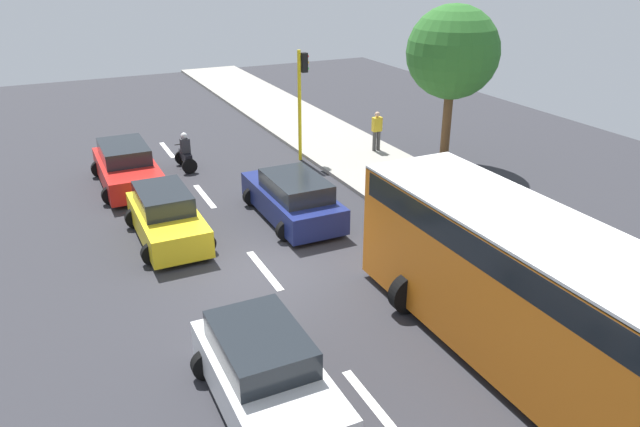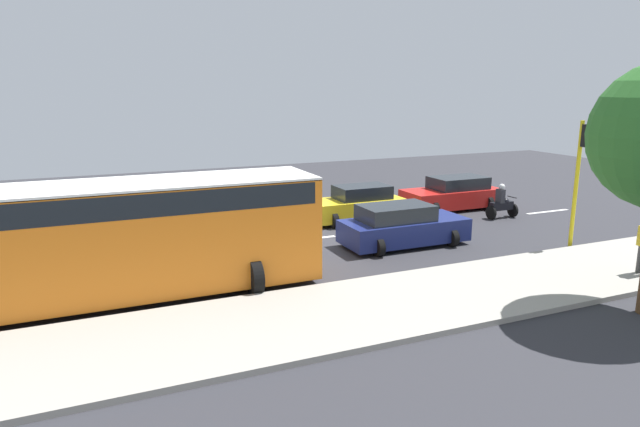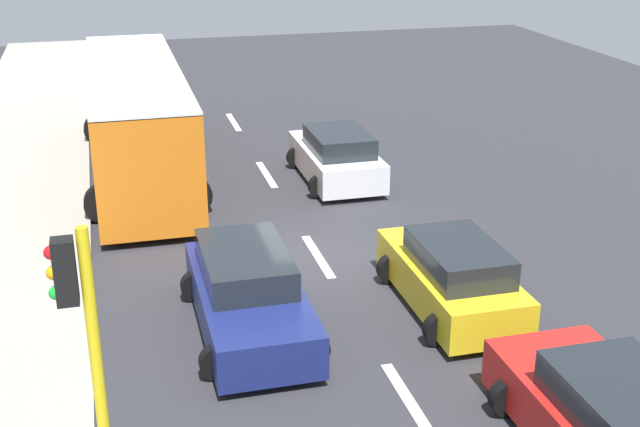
{
  "view_description": "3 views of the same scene",
  "coord_description": "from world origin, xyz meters",
  "px_view_note": "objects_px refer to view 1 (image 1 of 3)",
  "views": [
    {
      "loc": [
        -4.89,
        -13.71,
        8.08
      ],
      "look_at": [
        1.69,
        -0.03,
        1.4
      ],
      "focal_mm": 33.71,
      "sensor_mm": 36.0,
      "label": 1
    },
    {
      "loc": [
        18.77,
        -7.56,
        5.62
      ],
      "look_at": [
        0.52,
        0.35,
        1.09
      ],
      "focal_mm": 31.3,
      "sensor_mm": 36.0,
      "label": 2
    },
    {
      "loc": [
        4.38,
        16.93,
        7.91
      ],
      "look_at": [
        0.16,
        0.81,
        1.38
      ],
      "focal_mm": 47.22,
      "sensor_mm": 36.0,
      "label": 3
    }
  ],
  "objects_px": {
    "car_red": "(127,167)",
    "street_tree_south": "(453,53)",
    "car_white": "(266,374)",
    "city_bus": "(564,306)",
    "car_yellow_cab": "(167,217)",
    "car_dark_blue": "(293,198)",
    "traffic_light_corner": "(302,90)",
    "motorcycle": "(185,154)",
    "pedestrian_near_signal": "(377,130)"
  },
  "relations": [
    {
      "from": "car_red",
      "to": "street_tree_south",
      "type": "bearing_deg",
      "value": -14.09
    },
    {
      "from": "car_white",
      "to": "city_bus",
      "type": "bearing_deg",
      "value": -19.93
    },
    {
      "from": "car_yellow_cab",
      "to": "city_bus",
      "type": "distance_m",
      "value": 11.49
    },
    {
      "from": "car_red",
      "to": "city_bus",
      "type": "xyz_separation_m",
      "value": [
        5.77,
        -15.23,
        1.13
      ]
    },
    {
      "from": "car_dark_blue",
      "to": "traffic_light_corner",
      "type": "xyz_separation_m",
      "value": [
        2.74,
        5.37,
        2.22
      ]
    },
    {
      "from": "car_red",
      "to": "car_white",
      "type": "distance_m",
      "value": 13.29
    },
    {
      "from": "car_dark_blue",
      "to": "car_white",
      "type": "distance_m",
      "value": 8.8
    },
    {
      "from": "car_dark_blue",
      "to": "motorcycle",
      "type": "relative_size",
      "value": 2.99
    },
    {
      "from": "car_yellow_cab",
      "to": "motorcycle",
      "type": "height_order",
      "value": "motorcycle"
    },
    {
      "from": "car_dark_blue",
      "to": "car_white",
      "type": "bearing_deg",
      "value": -116.62
    },
    {
      "from": "car_dark_blue",
      "to": "city_bus",
      "type": "xyz_separation_m",
      "value": [
        1.43,
        -9.81,
        1.13
      ]
    },
    {
      "from": "pedestrian_near_signal",
      "to": "traffic_light_corner",
      "type": "xyz_separation_m",
      "value": [
        -3.18,
        0.66,
        1.87
      ]
    },
    {
      "from": "car_dark_blue",
      "to": "pedestrian_near_signal",
      "type": "height_order",
      "value": "pedestrian_near_signal"
    },
    {
      "from": "car_white",
      "to": "pedestrian_near_signal",
      "type": "height_order",
      "value": "pedestrian_near_signal"
    },
    {
      "from": "pedestrian_near_signal",
      "to": "car_white",
      "type": "bearing_deg",
      "value": -128.13
    },
    {
      "from": "pedestrian_near_signal",
      "to": "motorcycle",
      "type": "bearing_deg",
      "value": 168.84
    },
    {
      "from": "car_yellow_cab",
      "to": "car_white",
      "type": "height_order",
      "value": "same"
    },
    {
      "from": "car_white",
      "to": "car_red",
      "type": "bearing_deg",
      "value": 91.71
    },
    {
      "from": "car_red",
      "to": "city_bus",
      "type": "height_order",
      "value": "city_bus"
    },
    {
      "from": "car_white",
      "to": "motorcycle",
      "type": "bearing_deg",
      "value": 81.99
    },
    {
      "from": "car_red",
      "to": "traffic_light_corner",
      "type": "bearing_deg",
      "value": -0.41
    },
    {
      "from": "traffic_light_corner",
      "to": "street_tree_south",
      "type": "relative_size",
      "value": 0.72
    },
    {
      "from": "car_yellow_cab",
      "to": "motorcycle",
      "type": "relative_size",
      "value": 2.66
    },
    {
      "from": "car_yellow_cab",
      "to": "car_white",
      "type": "xyz_separation_m",
      "value": [
        0.08,
        -8.1,
        0.0
      ]
    },
    {
      "from": "car_red",
      "to": "street_tree_south",
      "type": "xyz_separation_m",
      "value": [
        12.11,
        -3.04,
        3.75
      ]
    },
    {
      "from": "car_red",
      "to": "car_dark_blue",
      "type": "xyz_separation_m",
      "value": [
        4.34,
        -5.42,
        -0.0
      ]
    },
    {
      "from": "motorcycle",
      "to": "car_red",
      "type": "bearing_deg",
      "value": -160.57
    },
    {
      "from": "car_red",
      "to": "traffic_light_corner",
      "type": "relative_size",
      "value": 1.02
    },
    {
      "from": "car_white",
      "to": "street_tree_south",
      "type": "relative_size",
      "value": 0.65
    },
    {
      "from": "city_bus",
      "to": "street_tree_south",
      "type": "height_order",
      "value": "street_tree_south"
    },
    {
      "from": "car_yellow_cab",
      "to": "street_tree_south",
      "type": "relative_size",
      "value": 0.65
    },
    {
      "from": "traffic_light_corner",
      "to": "car_red",
      "type": "bearing_deg",
      "value": 179.59
    },
    {
      "from": "city_bus",
      "to": "pedestrian_near_signal",
      "type": "xyz_separation_m",
      "value": [
        4.5,
        14.52,
        -0.79
      ]
    },
    {
      "from": "car_dark_blue",
      "to": "car_white",
      "type": "relative_size",
      "value": 1.12
    },
    {
      "from": "car_red",
      "to": "pedestrian_near_signal",
      "type": "bearing_deg",
      "value": -3.98
    },
    {
      "from": "car_red",
      "to": "city_bus",
      "type": "distance_m",
      "value": 16.33
    },
    {
      "from": "car_dark_blue",
      "to": "car_red",
      "type": "bearing_deg",
      "value": 128.67
    },
    {
      "from": "traffic_light_corner",
      "to": "car_yellow_cab",
      "type": "bearing_deg",
      "value": -142.79
    },
    {
      "from": "car_dark_blue",
      "to": "car_yellow_cab",
      "type": "bearing_deg",
      "value": 176.71
    },
    {
      "from": "motorcycle",
      "to": "car_white",
      "type": "bearing_deg",
      "value": -98.01
    },
    {
      "from": "city_bus",
      "to": "car_red",
      "type": "bearing_deg",
      "value": 110.74
    },
    {
      "from": "car_white",
      "to": "city_bus",
      "type": "xyz_separation_m",
      "value": [
        5.37,
        -1.95,
        1.14
      ]
    },
    {
      "from": "city_bus",
      "to": "pedestrian_near_signal",
      "type": "relative_size",
      "value": 6.51
    },
    {
      "from": "motorcycle",
      "to": "traffic_light_corner",
      "type": "distance_m",
      "value": 5.3
    },
    {
      "from": "car_red",
      "to": "car_white",
      "type": "relative_size",
      "value": 1.13
    },
    {
      "from": "pedestrian_near_signal",
      "to": "car_red",
      "type": "bearing_deg",
      "value": 176.02
    },
    {
      "from": "car_dark_blue",
      "to": "traffic_light_corner",
      "type": "bearing_deg",
      "value": 62.94
    },
    {
      "from": "car_yellow_cab",
      "to": "pedestrian_near_signal",
      "type": "relative_size",
      "value": 2.41
    },
    {
      "from": "pedestrian_near_signal",
      "to": "street_tree_south",
      "type": "relative_size",
      "value": 0.27
    },
    {
      "from": "car_dark_blue",
      "to": "pedestrian_near_signal",
      "type": "relative_size",
      "value": 2.7
    }
  ]
}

